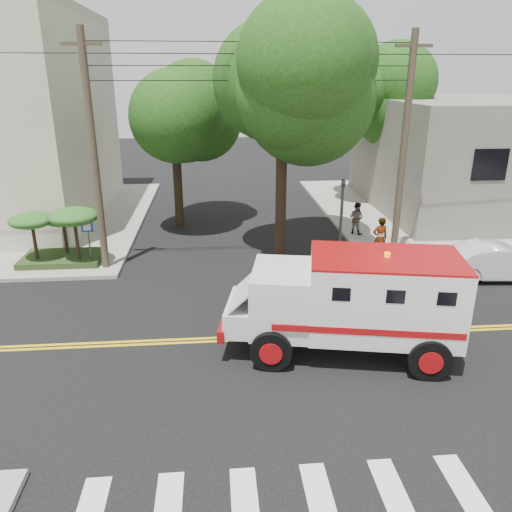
{
  "coord_description": "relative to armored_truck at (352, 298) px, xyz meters",
  "views": [
    {
      "loc": [
        -1.2,
        -13.1,
        7.44
      ],
      "look_at": [
        0.17,
        2.76,
        1.6
      ],
      "focal_mm": 35.0,
      "sensor_mm": 36.0,
      "label": 1
    }
  ],
  "objects": [
    {
      "name": "sidewalk_ne",
      "position": [
        11.01,
        14.47,
        -1.58
      ],
      "size": [
        17.0,
        17.0,
        0.15
      ],
      "primitive_type": "cube",
      "color": "gray",
      "rests_on": "ground"
    },
    {
      "name": "utility_pole_left",
      "position": [
        -8.09,
        6.97,
        2.85
      ],
      "size": [
        0.28,
        0.28,
        9.0
      ],
      "primitive_type": "cylinder",
      "color": "#382D23",
      "rests_on": "ground"
    },
    {
      "name": "parked_sedan",
      "position": [
        7.04,
        4.77,
        -0.95
      ],
      "size": [
        4.34,
        1.75,
        1.4
      ],
      "primitive_type": "imported",
      "rotation": [
        0.0,
        0.0,
        1.51
      ],
      "color": "silver",
      "rests_on": "ground"
    },
    {
      "name": "accessibility_sign",
      "position": [
        -8.69,
        7.15,
        -0.29
      ],
      "size": [
        0.45,
        0.1,
        2.02
      ],
      "color": "#3F3F42",
      "rests_on": "ground"
    },
    {
      "name": "traffic_signal",
      "position": [
        1.31,
        6.57,
        0.57
      ],
      "size": [
        0.15,
        0.18,
        3.6
      ],
      "color": "#3F3F42",
      "rests_on": "ground"
    },
    {
      "name": "tree_right",
      "position": [
        6.36,
        16.74,
        4.44
      ],
      "size": [
        4.8,
        4.5,
        8.2
      ],
      "color": "black",
      "rests_on": "ground"
    },
    {
      "name": "armored_truck",
      "position": [
        0.0,
        0.0,
        0.0
      ],
      "size": [
        6.71,
        3.55,
        2.91
      ],
      "rotation": [
        0.0,
        0.0,
        -0.19
      ],
      "color": "silver",
      "rests_on": "ground"
    },
    {
      "name": "pedestrian_a",
      "position": [
        3.09,
        6.92,
        -0.61
      ],
      "size": [
        0.7,
        0.5,
        1.79
      ],
      "primitive_type": "imported",
      "rotation": [
        0.0,
        0.0,
        3.26
      ],
      "color": "gray",
      "rests_on": "sidewalk_ne"
    },
    {
      "name": "tree_main",
      "position": [
        -0.55,
        7.18,
        5.55
      ],
      "size": [
        6.08,
        5.7,
        9.85
      ],
      "color": "black",
      "rests_on": "ground"
    },
    {
      "name": "tree_left",
      "position": [
        -5.16,
        12.76,
        4.08
      ],
      "size": [
        4.48,
        4.2,
        7.7
      ],
      "color": "black",
      "rests_on": "ground"
    },
    {
      "name": "building_right",
      "position": [
        12.51,
        14.97,
        1.5
      ],
      "size": [
        14.0,
        12.0,
        6.0
      ],
      "primitive_type": "cube",
      "color": "#676358",
      "rests_on": "sidewalk_ne"
    },
    {
      "name": "utility_pole_right",
      "position": [
        3.81,
        7.17,
        2.85
      ],
      "size": [
        0.28,
        0.28,
        9.0
      ],
      "primitive_type": "cylinder",
      "color": "#382D23",
      "rests_on": "ground"
    },
    {
      "name": "palm_planter",
      "position": [
        -9.92,
        7.6,
        -0.01
      ],
      "size": [
        3.52,
        2.63,
        2.36
      ],
      "color": "#1E3314",
      "rests_on": "sidewalk_nw"
    },
    {
      "name": "ground",
      "position": [
        -2.49,
        0.97,
        -1.65
      ],
      "size": [
        100.0,
        100.0,
        0.0
      ],
      "primitive_type": "plane",
      "color": "black",
      "rests_on": "ground"
    },
    {
      "name": "pedestrian_b",
      "position": [
        3.08,
        10.42,
        -0.73
      ],
      "size": [
        0.95,
        0.94,
        1.54
      ],
      "primitive_type": "imported",
      "rotation": [
        0.0,
        0.0,
        2.39
      ],
      "color": "gray",
      "rests_on": "sidewalk_ne"
    }
  ]
}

